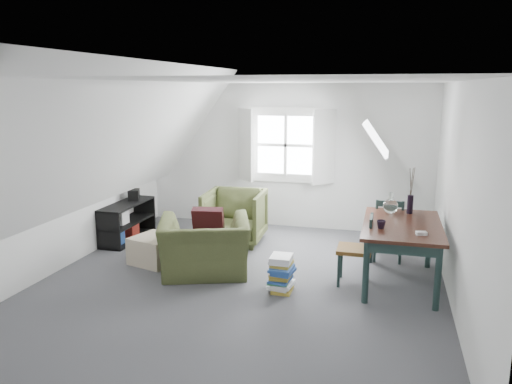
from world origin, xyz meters
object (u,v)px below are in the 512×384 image
(dining_chair_near, at_px, (357,248))
(magazine_stack, at_px, (281,274))
(armchair_near, at_px, (205,273))
(media_shelf, at_px, (126,224))
(dining_table, at_px, (402,232))
(armchair_far, at_px, (235,242))
(dining_chair_far, at_px, (389,228))
(ottoman, at_px, (155,250))

(dining_chair_near, height_order, magazine_stack, dining_chair_near)
(armchair_near, xyz_separation_m, media_shelf, (-1.75, 1.06, 0.27))
(dining_table, bearing_deg, magazine_stack, -153.68)
(armchair_far, xyz_separation_m, magazine_stack, (1.14, -1.72, 0.22))
(armchair_far, relative_size, dining_chair_far, 1.02)
(ottoman, distance_m, media_shelf, 1.25)
(armchair_far, bearing_deg, dining_table, -26.29)
(dining_chair_far, bearing_deg, ottoman, 20.30)
(dining_chair_near, xyz_separation_m, magazine_stack, (-0.86, -0.47, -0.24))
(armchair_near, bearing_deg, dining_chair_near, 165.23)
(armchair_far, relative_size, ottoman, 1.63)
(dining_chair_far, bearing_deg, armchair_near, 30.25)
(dining_table, height_order, magazine_stack, dining_table)
(ottoman, xyz_separation_m, media_shelf, (-0.92, 0.84, 0.08))
(dining_table, xyz_separation_m, media_shelf, (-4.24, 0.74, -0.41))
(armchair_near, xyz_separation_m, armchair_far, (-0.03, 1.42, 0.00))
(armchair_near, xyz_separation_m, dining_chair_near, (1.96, 0.17, 0.46))
(dining_chair_far, distance_m, magazine_stack, 1.94)
(dining_chair_far, bearing_deg, armchair_far, -2.36)
(armchair_near, bearing_deg, ottoman, -34.44)
(ottoman, bearing_deg, armchair_near, -14.73)
(ottoman, height_order, media_shelf, media_shelf)
(armchair_near, height_order, armchair_far, armchair_far)
(dining_chair_far, height_order, magazine_stack, dining_chair_far)
(armchair_near, height_order, dining_chair_far, dining_chair_far)
(dining_chair_far, bearing_deg, dining_table, 103.62)
(armchair_near, bearing_deg, armchair_far, -108.30)
(armchair_far, height_order, dining_chair_near, dining_chair_near)
(armchair_far, height_order, dining_chair_far, dining_chair_far)
(armchair_far, bearing_deg, dining_chair_far, -8.48)
(dining_chair_far, height_order, dining_chair_near, dining_chair_far)
(ottoman, xyz_separation_m, magazine_stack, (1.93, -0.52, 0.03))
(dining_chair_near, bearing_deg, magazine_stack, -74.98)
(magazine_stack, bearing_deg, dining_chair_near, 28.50)
(armchair_near, distance_m, magazine_stack, 1.16)
(armchair_near, height_order, dining_chair_near, dining_chair_near)
(ottoman, bearing_deg, dining_chair_far, 16.94)
(dining_chair_near, bearing_deg, dining_table, 92.62)
(armchair_near, distance_m, ottoman, 0.88)
(media_shelf, bearing_deg, armchair_near, -26.63)
(armchair_far, relative_size, magazine_stack, 2.11)
(ottoman, relative_size, magazine_stack, 1.30)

